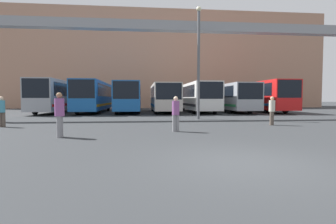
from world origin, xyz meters
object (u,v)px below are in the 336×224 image
Objects in this scene: bus_slot_3 at (164,96)px; bus_slot_0 at (57,95)px; pedestrian_near_center at (176,113)px; pedestrian_near_right at (272,110)px; pedestrian_mid_left at (60,114)px; bus_slot_5 at (228,96)px; bus_slot_6 at (261,95)px; bus_slot_2 at (129,96)px; bus_slot_4 at (197,96)px; lamp_post at (199,58)px; pedestrian_far_center at (2,111)px; bus_slot_1 at (94,95)px.

bus_slot_0 is at bearing 177.01° from bus_slot_3.
pedestrian_near_right is (5.78, 2.31, 0.01)m from pedestrian_near_center.
bus_slot_3 is 16.42m from pedestrian_near_center.
bus_slot_5 is at bearing 146.86° from pedestrian_mid_left.
bus_slot_6 is at bearing -143.26° from pedestrian_near_center.
bus_slot_3 is at bearing 164.27° from pedestrian_mid_left.
pedestrian_near_center is at bearing -115.65° from bus_slot_5.
bus_slot_4 reaches higher than bus_slot_2.
lamp_post is (-9.57, -10.19, 2.48)m from bus_slot_6.
pedestrian_near_center is (-4.62, -16.75, -0.95)m from bus_slot_4.
pedestrian_far_center is (-6.00, -14.43, -0.94)m from bus_slot_2.
bus_slot_6 reaches higher than bus_slot_0.
bus_slot_0 reaches higher than pedestrian_near_right.
bus_slot_2 reaches higher than pedestrian_near_right.
bus_slot_5 is 22.89m from pedestrian_mid_left.
pedestrian_near_center is at bearing 159.10° from pedestrian_near_right.
bus_slot_1 is at bearing 6.27° from bus_slot_0.
pedestrian_near_center is 8.23m from lamp_post.
bus_slot_0 is 0.95× the size of bus_slot_2.
pedestrian_far_center is (-8.90, 2.82, 0.01)m from pedestrian_near_center.
bus_slot_4 is 14.51m from pedestrian_near_right.
bus_slot_0 is 22.55m from bus_slot_6.
bus_slot_3 is 14.92m from pedestrian_near_right.
bus_slot_1 is 1.02× the size of bus_slot_2.
bus_slot_2 is at bearing 77.46° from pedestrian_near_right.
bus_slot_4 is 20.34m from pedestrian_mid_left.
pedestrian_near_right is 6.67m from lamp_post.
pedestrian_near_right is at bearing -19.46° from pedestrian_far_center.
bus_slot_0 reaches higher than pedestrian_far_center.
pedestrian_near_center is at bearing -110.27° from lamp_post.
bus_slot_2 is (7.52, 0.29, -0.10)m from bus_slot_0.
bus_slot_0 is 7.04× the size of pedestrian_far_center.
bus_slot_1 is 1.04× the size of bus_slot_6.
bus_slot_3 is 0.87× the size of bus_slot_6.
pedestrian_near_right is at bearing -99.73° from bus_slot_5.
bus_slot_3 is 6.32× the size of pedestrian_far_center.
pedestrian_near_right is (10.49, 3.62, -0.06)m from pedestrian_mid_left.
bus_slot_5 is 7.11× the size of pedestrian_mid_left.
pedestrian_near_center is 4.88m from pedestrian_mid_left.
pedestrian_near_right is (-2.60, -15.14, -0.89)m from bus_slot_5.
bus_slot_4 reaches higher than pedestrian_mid_left.
bus_slot_3 is at bearing -2.99° from bus_slot_0.
bus_slot_5 reaches higher than pedestrian_near_center.
pedestrian_mid_left is at bearing -131.35° from lamp_post.
lamp_post is at bearing -101.83° from bus_slot_4.
bus_slot_5 reaches higher than pedestrian_mid_left.
bus_slot_4 is at bearing 78.17° from lamp_post.
bus_slot_0 is at bearing 142.43° from lamp_post.
bus_slot_5 is (11.28, 0.21, -0.05)m from bus_slot_2.
bus_slot_6 is (15.03, -0.09, 0.12)m from bus_slot_2.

